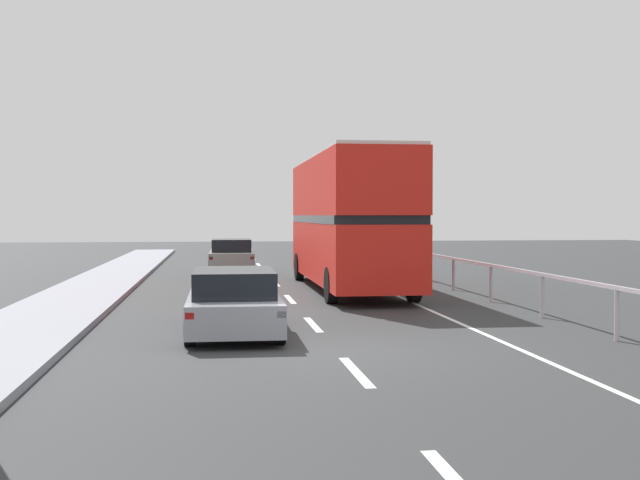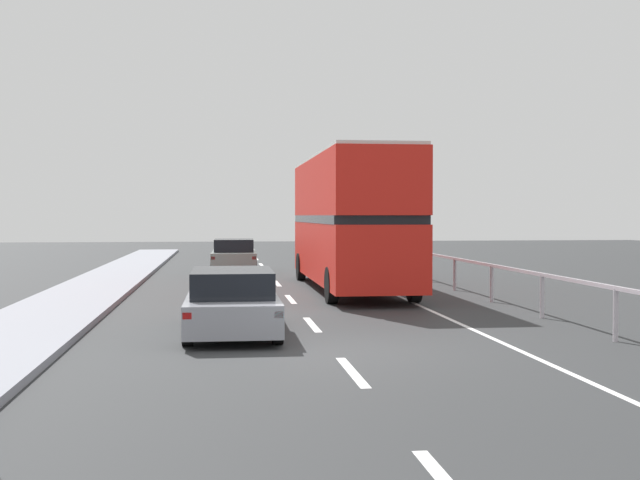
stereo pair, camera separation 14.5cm
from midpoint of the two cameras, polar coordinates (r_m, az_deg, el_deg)
name	(u,v)px [view 2 (the right image)]	position (r m, az deg, el deg)	size (l,w,h in m)	color
ground_plane	(333,352)	(14.48, 1.23, -7.96)	(75.72, 120.00, 0.10)	#2D2F30
lane_paint_markings	(358,298)	(23.48, 2.92, -4.09)	(3.40, 46.00, 0.01)	silver
bridge_side_railing	(472,267)	(24.37, 10.88, -1.90)	(0.10, 42.00, 1.06)	#BBB1BB
double_decker_bus_red	(350,218)	(25.78, 2.28, 1.55)	(2.61, 10.95, 4.30)	red
hatchback_car_near	(232,302)	(16.44, -5.99, -4.40)	(1.88, 4.51, 1.31)	#8F919B
sedan_car_ahead	(234,256)	(33.95, -5.99, -1.15)	(1.94, 4.32, 1.41)	gray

